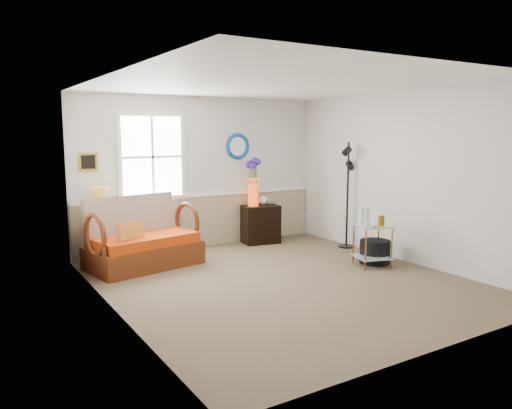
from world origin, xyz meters
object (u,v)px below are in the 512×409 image
ottoman (375,252)px  floor_lamp (347,195)px  lamp_stand (104,244)px  cabinet (261,224)px  loveseat (144,232)px  side_table (372,246)px

ottoman → floor_lamp: bearing=71.4°
lamp_stand → cabinet: size_ratio=0.90×
lamp_stand → ottoman: (3.54, -2.17, -0.13)m
loveseat → side_table: bearing=-42.1°
loveseat → cabinet: bearing=0.2°
loveseat → ottoman: (3.09, -1.67, -0.34)m
lamp_stand → cabinet: cabinet is taller
floor_lamp → loveseat: bearing=167.3°
lamp_stand → floor_lamp: (3.89, -1.13, 0.61)m
ottoman → cabinet: bearing=109.1°
lamp_stand → side_table: bearing=-33.9°
cabinet → floor_lamp: size_ratio=0.37×
loveseat → cabinet: 2.40m
cabinet → floor_lamp: (1.09, -1.09, 0.57)m
side_table → lamp_stand: bearing=146.1°
lamp_stand → floor_lamp: size_ratio=0.34×
loveseat → side_table: loveseat is taller
side_table → floor_lamp: size_ratio=0.34×
floor_lamp → side_table: bearing=-116.6°
loveseat → lamp_stand: bearing=121.4°
lamp_stand → cabinet: bearing=-0.8°
cabinet → side_table: 2.30m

